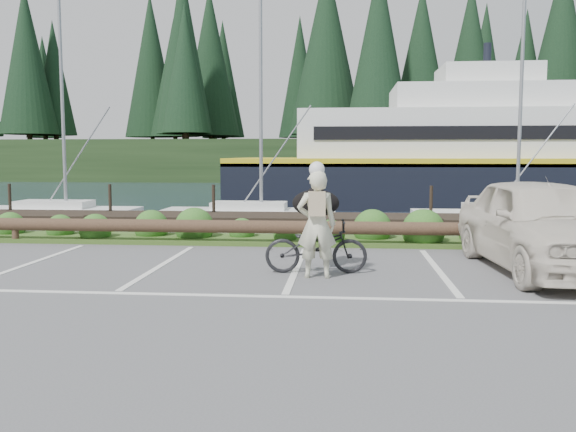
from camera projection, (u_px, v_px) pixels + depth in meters
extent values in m
plane|color=#505052|center=(287.00, 291.00, 9.45)|extent=(72.00, 72.00, 0.00)
plane|color=#172537|center=(335.00, 190.00, 57.13)|extent=(160.00, 160.00, 0.00)
cube|color=#3D5B21|center=(308.00, 240.00, 14.70)|extent=(34.00, 1.60, 0.10)
imported|color=black|center=(316.00, 246.00, 10.87)|extent=(1.85, 0.75, 0.96)
imported|color=beige|center=(317.00, 225.00, 10.40)|extent=(0.70, 0.48, 1.84)
ellipsoid|color=black|center=(316.00, 203.00, 11.37)|extent=(0.48, 0.91, 0.51)
imported|color=silver|center=(542.00, 224.00, 11.03)|extent=(2.41, 5.20, 1.72)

